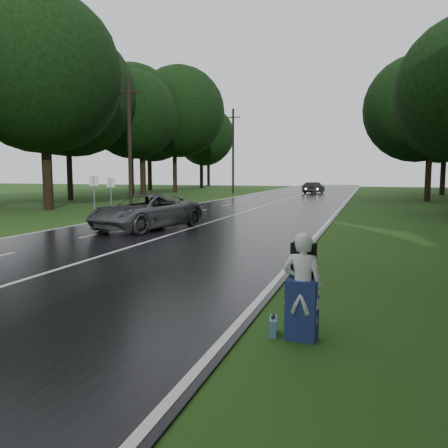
{
  "coord_description": "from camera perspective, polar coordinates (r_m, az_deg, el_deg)",
  "views": [
    {
      "loc": [
        7.89,
        -8.37,
        2.61
      ],
      "look_at": [
        3.79,
        4.29,
        1.1
      ],
      "focal_mm": 36.4,
      "sensor_mm": 36.0,
      "label": 1
    }
  ],
  "objects": [
    {
      "name": "utility_pole_mid",
      "position": [
        33.32,
        -11.59,
        1.86
      ],
      "size": [
        1.8,
        0.28,
        9.11
      ],
      "primitive_type": null,
      "color": "black",
      "rests_on": "ground"
    },
    {
      "name": "tree_left_e",
      "position": [
        49.02,
        -10.09,
        3.34
      ],
      "size": [
        9.88,
        9.88,
        15.43
      ],
      "primitive_type": null,
      "color": "black",
      "rests_on": "ground"
    },
    {
      "name": "road",
      "position": [
        29.56,
        2.4,
        1.45
      ],
      "size": [
        12.0,
        140.0,
        0.04
      ],
      "primitive_type": "cube",
      "color": "black",
      "rests_on": "ground"
    },
    {
      "name": "tree_right_f",
      "position": [
        58.65,
        25.68,
        3.3
      ],
      "size": [
        9.1,
        9.1,
        14.22
      ],
      "primitive_type": null,
      "color": "black",
      "rests_on": "ground"
    },
    {
      "name": "ground",
      "position": [
        11.8,
        -24.89,
        -6.92
      ],
      "size": [
        160.0,
        160.0,
        0.0
      ],
      "primitive_type": "plane",
      "color": "#214614",
      "rests_on": "ground"
    },
    {
      "name": "tree_right_e",
      "position": [
        45.13,
        24.12,
        2.61
      ],
      "size": [
        9.18,
        9.18,
        14.34
      ],
      "primitive_type": null,
      "color": "black",
      "rests_on": "ground"
    },
    {
      "name": "tree_left_d",
      "position": [
        34.21,
        -21.13,
        1.68
      ],
      "size": [
        10.18,
        10.18,
        15.9
      ],
      "primitive_type": null,
      "color": "black",
      "rests_on": "ground"
    },
    {
      "name": "far_car",
      "position": [
        57.15,
        11.2,
        4.48
      ],
      "size": [
        2.34,
        4.42,
        1.38
      ],
      "primitive_type": "imported",
      "rotation": [
        0.0,
        0.0,
        2.92
      ],
      "color": "black",
      "rests_on": "road"
    },
    {
      "name": "suitcase",
      "position": [
        7.56,
        6.19,
        -12.66
      ],
      "size": [
        0.18,
        0.41,
        0.28
      ],
      "primitive_type": "cube",
      "rotation": [
        0.0,
        0.0,
        0.18
      ],
      "color": "teal",
      "rests_on": "ground"
    },
    {
      "name": "hitchhiker",
      "position": [
        7.26,
        9.81,
        -8.17
      ],
      "size": [
        0.66,
        0.6,
        1.7
      ],
      "color": "silver",
      "rests_on": "ground"
    },
    {
      "name": "utility_pole_far",
      "position": [
        56.72,
        1.14,
        3.85
      ],
      "size": [
        1.8,
        0.28,
        10.36
      ],
      "primitive_type": null,
      "color": "black",
      "rests_on": "ground"
    },
    {
      "name": "road_sign_b",
      "position": [
        28.64,
        -13.94,
        1.07
      ],
      "size": [
        0.55,
        0.1,
        2.27
      ],
      "primitive_type": null,
      "color": "white",
      "rests_on": "ground"
    },
    {
      "name": "road_sign_a",
      "position": [
        27.17,
        -15.9,
        0.72
      ],
      "size": [
        0.58,
        0.1,
        2.43
      ],
      "primitive_type": null,
      "color": "white",
      "rests_on": "ground"
    },
    {
      "name": "tree_left_f",
      "position": [
        60.84,
        -6.15,
        4.0
      ],
      "size": [
        11.62,
        11.62,
        18.15
      ],
      "primitive_type": null,
      "color": "black",
      "rests_on": "ground"
    },
    {
      "name": "grey_car",
      "position": [
        21.02,
        -9.76,
        1.55
      ],
      "size": [
        4.09,
        6.23,
        1.59
      ],
      "primitive_type": "imported",
      "rotation": [
        0.0,
        0.0,
        6.01
      ],
      "color": "#454849",
      "rests_on": "road"
    },
    {
      "name": "lane_center",
      "position": [
        29.56,
        2.4,
        1.5
      ],
      "size": [
        0.12,
        140.0,
        0.01
      ],
      "primitive_type": "cube",
      "color": "silver",
      "rests_on": "road"
    }
  ]
}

